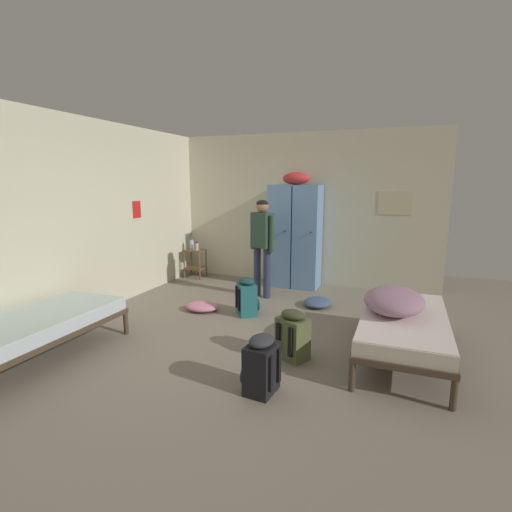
# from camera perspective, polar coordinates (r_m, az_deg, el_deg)

# --- Properties ---
(ground_plane) EXTENTS (8.50, 8.50, 0.00)m
(ground_plane) POSITION_cam_1_polar(r_m,az_deg,el_deg) (5.02, -1.13, -11.26)
(ground_plane) COLOR gray
(room_backdrop) EXTENTS (4.91, 5.37, 2.78)m
(room_backdrop) POSITION_cam_1_polar(r_m,az_deg,el_deg) (6.37, -7.23, 6.33)
(room_backdrop) COLOR beige
(room_backdrop) RESTS_ON ground_plane
(locker_bank) EXTENTS (0.90, 0.55, 2.07)m
(locker_bank) POSITION_cam_1_polar(r_m,az_deg,el_deg) (6.97, 5.85, 3.27)
(locker_bank) COLOR #6B93C6
(locker_bank) RESTS_ON ground_plane
(shelf_unit) EXTENTS (0.38, 0.30, 0.57)m
(shelf_unit) POSITION_cam_1_polar(r_m,az_deg,el_deg) (7.77, -9.05, -0.69)
(shelf_unit) COLOR brown
(shelf_unit) RESTS_ON ground_plane
(bed_right) EXTENTS (0.90, 1.90, 0.49)m
(bed_right) POSITION_cam_1_polar(r_m,az_deg,el_deg) (4.52, 21.17, -9.44)
(bed_right) COLOR #473828
(bed_right) RESTS_ON ground_plane
(bed_left_front) EXTENTS (0.90, 1.90, 0.49)m
(bed_left_front) POSITION_cam_1_polar(r_m,az_deg,el_deg) (4.80, -30.10, -9.01)
(bed_left_front) COLOR #473828
(bed_left_front) RESTS_ON ground_plane
(bedding_heap) EXTENTS (0.64, 0.85, 0.27)m
(bedding_heap) POSITION_cam_1_polar(r_m,az_deg,el_deg) (4.48, 19.90, -6.25)
(bedding_heap) COLOR gray
(bedding_heap) RESTS_ON bed_right
(person_traveler) EXTENTS (0.47, 0.33, 1.61)m
(person_traveler) POSITION_cam_1_polar(r_m,az_deg,el_deg) (6.29, 0.93, 2.52)
(person_traveler) COLOR #2D334C
(person_traveler) RESTS_ON ground_plane
(water_bottle) EXTENTS (0.08, 0.08, 0.22)m
(water_bottle) POSITION_cam_1_polar(r_m,az_deg,el_deg) (7.77, -9.56, 1.72)
(water_bottle) COLOR #B2DBEA
(water_bottle) RESTS_ON shelf_unit
(lotion_bottle) EXTENTS (0.06, 0.06, 0.17)m
(lotion_bottle) POSITION_cam_1_polar(r_m,az_deg,el_deg) (7.65, -8.82, 1.41)
(lotion_bottle) COLOR beige
(lotion_bottle) RESTS_ON shelf_unit
(backpack_olive) EXTENTS (0.39, 0.41, 0.55)m
(backpack_olive) POSITION_cam_1_polar(r_m,az_deg,el_deg) (4.25, 5.59, -11.73)
(backpack_olive) COLOR #566038
(backpack_olive) RESTS_ON ground_plane
(backpack_black) EXTENTS (0.36, 0.34, 0.55)m
(backpack_black) POSITION_cam_1_polar(r_m,az_deg,el_deg) (3.61, 0.68, -15.99)
(backpack_black) COLOR black
(backpack_black) RESTS_ON ground_plane
(backpack_teal) EXTENTS (0.42, 0.41, 0.55)m
(backpack_teal) POSITION_cam_1_polar(r_m,az_deg,el_deg) (5.56, -1.29, -6.17)
(backpack_teal) COLOR #23666B
(backpack_teal) RESTS_ON ground_plane
(clothes_pile_pink) EXTENTS (0.51, 0.40, 0.13)m
(clothes_pile_pink) POSITION_cam_1_polar(r_m,az_deg,el_deg) (5.83, -8.08, -7.45)
(clothes_pile_pink) COLOR pink
(clothes_pile_pink) RESTS_ON ground_plane
(clothes_pile_denim) EXTENTS (0.42, 0.49, 0.13)m
(clothes_pile_denim) POSITION_cam_1_polar(r_m,az_deg,el_deg) (6.04, 9.17, -6.83)
(clothes_pile_denim) COLOR #42567A
(clothes_pile_denim) RESTS_ON ground_plane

